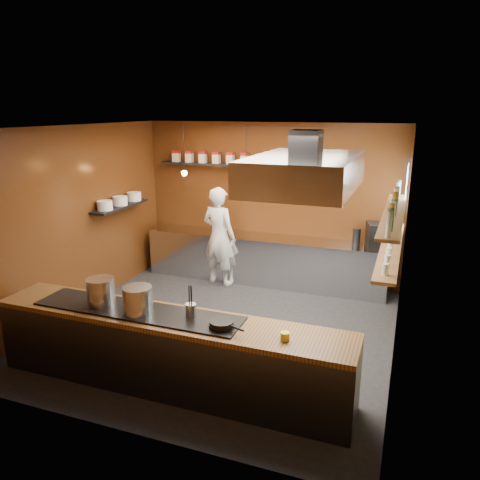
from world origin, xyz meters
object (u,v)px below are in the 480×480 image
at_px(extractor_hood, 305,172).
at_px(chef, 219,236).
at_px(stockpot_small, 138,300).
at_px(espresso_machine, 380,236).
at_px(stockpot_large, 101,291).

bearing_deg(extractor_hood, chef, 133.22).
height_order(extractor_hood, stockpot_small, extractor_hood).
distance_m(stockpot_small, espresso_machine, 4.53).
bearing_deg(espresso_machine, chef, 172.51).
bearing_deg(chef, stockpot_large, 100.94).
bearing_deg(extractor_hood, stockpot_large, -151.41).
bearing_deg(extractor_hood, stockpot_small, -142.04).
distance_m(stockpot_large, stockpot_small, 0.57).
relative_size(extractor_hood, espresso_machine, 4.48).
height_order(extractor_hood, chef, extractor_hood).
height_order(stockpot_large, stockpot_small, stockpot_large).
xyz_separation_m(stockpot_large, stockpot_small, (0.57, -0.08, -0.00)).
relative_size(stockpot_large, chef, 0.18).
bearing_deg(espresso_machine, stockpot_large, -143.03).
distance_m(extractor_hood, stockpot_large, 2.87).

